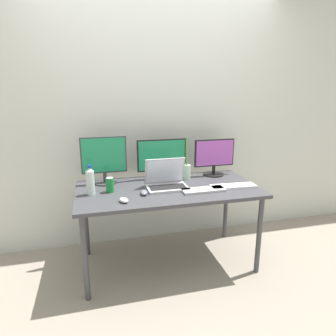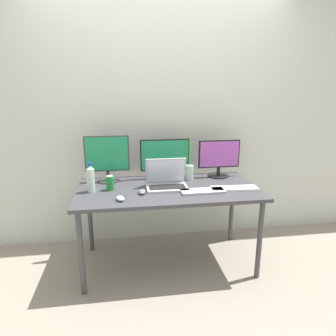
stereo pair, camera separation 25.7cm
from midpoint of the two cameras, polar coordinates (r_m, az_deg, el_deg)
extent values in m
plane|color=gray|center=(2.95, -2.62, -17.55)|extent=(16.00, 16.00, 0.00)
cube|color=silver|center=(3.08, -5.19, 9.63)|extent=(7.00, 0.08, 2.60)
cylinder|color=#424247|center=(2.45, -18.59, -16.11)|extent=(0.04, 0.04, 0.71)
cylinder|color=#424247|center=(2.72, 14.35, -12.40)|extent=(0.04, 0.04, 0.71)
cylinder|color=#424247|center=(3.04, -17.78, -9.63)|extent=(0.04, 0.04, 0.71)
cylinder|color=#424247|center=(3.27, 8.74, -7.28)|extent=(0.04, 0.04, 0.71)
cube|color=#3D3D42|center=(2.63, -2.81, -4.14)|extent=(1.57, 0.79, 0.03)
cylinder|color=#38383D|center=(2.84, -14.42, -2.72)|extent=(0.20, 0.20, 0.01)
cylinder|color=#38383D|center=(2.82, -14.49, -1.75)|extent=(0.03, 0.03, 0.09)
cube|color=#38383D|center=(2.77, -14.77, 2.40)|extent=(0.41, 0.02, 0.33)
cube|color=#1E8C59|center=(2.76, -14.77, 2.34)|extent=(0.38, 0.01, 0.31)
cylinder|color=black|center=(2.91, -3.72, -1.79)|extent=(0.20, 0.20, 0.01)
cylinder|color=black|center=(2.90, -3.73, -1.08)|extent=(0.03, 0.03, 0.06)
cube|color=black|center=(2.86, -3.80, 2.45)|extent=(0.47, 0.02, 0.30)
cube|color=#1E8C59|center=(2.84, -3.75, 2.40)|extent=(0.45, 0.01, 0.28)
cylinder|color=black|center=(3.02, 6.25, -1.23)|extent=(0.20, 0.20, 0.01)
cylinder|color=black|center=(3.01, 6.28, -0.38)|extent=(0.03, 0.03, 0.08)
cube|color=black|center=(2.96, 6.37, 2.88)|extent=(0.41, 0.02, 0.27)
cube|color=#A54CB2|center=(2.95, 6.46, 2.83)|extent=(0.38, 0.01, 0.25)
cube|color=#B7B7BC|center=(2.60, -3.01, -3.77)|extent=(0.35, 0.25, 0.02)
cube|color=black|center=(2.58, -2.93, -3.66)|extent=(0.31, 0.14, 0.00)
cube|color=#B7B7BC|center=(2.65, -3.42, -0.56)|extent=(0.35, 0.08, 0.24)
cube|color=silver|center=(2.64, -3.39, -0.64)|extent=(0.32, 0.07, 0.21)
cube|color=#B2B2B7|center=(2.54, 3.91, -4.25)|extent=(0.37, 0.14, 0.02)
cube|color=white|center=(2.67, 9.63, -3.49)|extent=(0.41, 0.14, 0.02)
ellipsoid|color=silver|center=(2.34, -11.56, -6.07)|extent=(0.09, 0.11, 0.04)
ellipsoid|color=slate|center=(2.48, -7.59, -4.70)|extent=(0.07, 0.11, 0.03)
cylinder|color=silver|center=(2.54, -17.40, -2.78)|extent=(0.07, 0.07, 0.20)
cone|color=silver|center=(2.51, -17.60, -0.27)|extent=(0.06, 0.06, 0.03)
cylinder|color=#1938B2|center=(2.51, -17.65, 0.28)|extent=(0.03, 0.03, 0.02)
cylinder|color=#197F33|center=(2.58, -13.85, -3.22)|extent=(0.07, 0.07, 0.12)
cylinder|color=silver|center=(2.56, -13.94, -1.88)|extent=(0.06, 0.06, 0.00)
cylinder|color=#B2D1B7|center=(2.85, 0.97, -0.78)|extent=(0.08, 0.08, 0.14)
cylinder|color=#519342|center=(2.80, 0.99, 3.22)|extent=(0.01, 0.01, 0.27)
camera|label=1|loc=(0.13, -92.86, -0.78)|focal=32.00mm
camera|label=2|loc=(0.13, 87.14, 0.78)|focal=32.00mm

